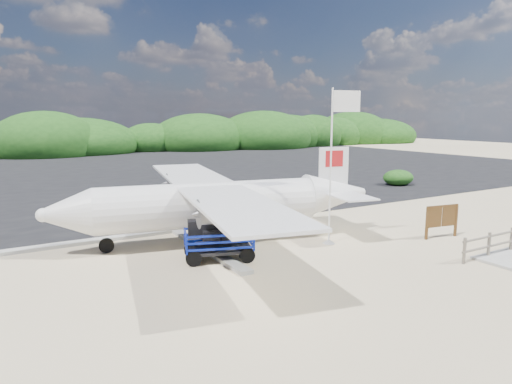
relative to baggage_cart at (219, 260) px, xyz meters
The scene contains 11 objects.
ground 4.60m from the baggage_cart, ahead, with size 160.00×160.00×0.00m, color beige.
asphalt_apron 30.30m from the baggage_cart, 81.26° to the left, with size 90.00×50.00×0.04m, color #B2B2B2, non-canonical shape.
lagoon 4.63m from the baggage_cart, 161.73° to the left, with size 9.00×7.00×0.40m, color #B2B2B2, non-canonical shape.
vegetation_band 55.14m from the baggage_cart, 85.21° to the left, with size 124.00×8.00×4.40m, color #B2B2B2, non-canonical shape.
fence 11.74m from the baggage_cart, 25.46° to the right, with size 6.40×2.00×1.10m, color #B2B2B2, non-canonical shape.
baggage_cart is the anchor object (origin of this frame).
flagpole 5.10m from the baggage_cart, ahead, with size 1.31×0.55×6.57m, color white, non-canonical shape.
signboard 10.25m from the baggage_cart, 12.37° to the right, with size 1.86×0.18×1.53m, color brown, non-canonical shape.
crew_a 6.79m from the baggage_cart, 34.23° to the left, with size 0.58×0.38×1.58m, color #141B4D.
crew_b 7.48m from the baggage_cart, 51.64° to the left, with size 0.95×0.74×1.95m, color #141B4D.
aircraft_large 24.86m from the baggage_cart, 55.85° to the left, with size 17.01×17.01×5.10m, color #B2B2B2, non-canonical shape.
Camera 1 is at (-11.88, -15.06, 5.42)m, focal length 32.00 mm.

